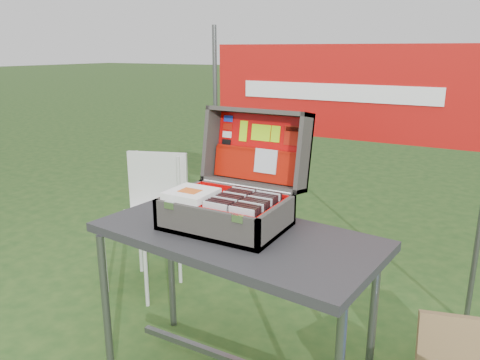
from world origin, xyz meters
The scene contains 85 objects.
table centered at (-0.07, 0.02, 0.39)m, with size 1.24×0.62×0.78m, color #272729, non-canonical shape.
table_top centered at (-0.07, 0.02, 0.76)m, with size 1.24×0.62×0.04m, color #272729.
table_leg_fl centered at (-0.63, -0.23, 0.37)m, with size 0.04×0.04×0.74m, color #59595B.
table_leg_bl centered at (-0.63, 0.27, 0.37)m, with size 0.04×0.04×0.74m, color #59595B.
table_leg_br centered at (0.49, 0.27, 0.37)m, with size 0.04×0.04×0.74m, color #59595B.
suitcase centered at (-0.14, 0.11, 1.02)m, with size 0.52×0.53×0.49m, color #4C4842, non-canonical shape.
suitcase_base_bottom centered at (-0.14, 0.05, 0.79)m, with size 0.52×0.37×0.02m, color #4C4842.
suitcase_base_wall_front centered at (-0.14, -0.12, 0.85)m, with size 0.52×0.02×0.14m, color #4C4842.
suitcase_base_wall_back centered at (-0.14, 0.22, 0.85)m, with size 0.52×0.02×0.14m, color #4C4842.
suitcase_base_wall_left centered at (-0.39, 0.05, 0.85)m, with size 0.02×0.37×0.14m, color #4C4842.
suitcase_base_wall_right centered at (0.11, 0.05, 0.85)m, with size 0.02×0.37×0.14m, color #4C4842.
suitcase_liner_floor centered at (-0.14, 0.05, 0.80)m, with size 0.48×0.33×0.01m, color red.
suitcase_latch_left centered at (-0.31, -0.14, 0.91)m, with size 0.05×0.01×0.03m, color silver.
suitcase_latch_right centered at (0.03, -0.14, 0.91)m, with size 0.05×0.01×0.03m, color silver.
suitcase_hinge centered at (-0.14, 0.23, 0.92)m, with size 0.02×0.02×0.47m, color silver.
suitcase_lid_back centered at (-0.14, 0.39, 1.08)m, with size 0.52×0.37×0.02m, color #4C4842.
suitcase_lid_rim_far centered at (-0.14, 0.37, 1.26)m, with size 0.52×0.02×0.14m, color #4C4842.
suitcase_lid_rim_near centered at (-0.14, 0.31, 0.91)m, with size 0.52×0.02×0.14m, color #4C4842.
suitcase_lid_rim_left centered at (-0.39, 0.34, 1.09)m, with size 0.02×0.37×0.14m, color #4C4842.
suitcase_lid_rim_right centered at (0.11, 0.34, 1.09)m, with size 0.02×0.37×0.14m, color #4C4842.
suitcase_lid_liner centered at (-0.14, 0.38, 1.08)m, with size 0.47×0.33×0.01m, color red.
suitcase_liner_wall_front centered at (-0.14, -0.11, 0.86)m, with size 0.48×0.01×0.12m, color red.
suitcase_liner_wall_back centered at (-0.14, 0.21, 0.86)m, with size 0.48×0.01×0.12m, color red.
suitcase_liner_wall_left centered at (-0.38, 0.05, 0.86)m, with size 0.01×0.33×0.12m, color red.
suitcase_liner_wall_right centered at (0.09, 0.05, 0.86)m, with size 0.01×0.33×0.12m, color red.
suitcase_lid_pocket centered at (-0.14, 0.35, 1.00)m, with size 0.46×0.15×0.03m, color #9F1205.
suitcase_pocket_edge centered at (-0.14, 0.35, 1.07)m, with size 0.45×0.02×0.02m, color #9F1205.
suitcase_pocket_cd centered at (-0.09, 0.33, 1.03)m, with size 0.12×0.12×0.01m, color silver.
lid_sticker_cc_a centered at (-0.33, 0.40, 1.21)m, with size 0.05×0.03×0.00m, color #1933B2.
lid_sticker_cc_b centered at (-0.33, 0.39, 1.17)m, with size 0.05×0.03×0.00m, color #A8160A.
lid_sticker_cc_c centered at (-0.33, 0.38, 1.13)m, with size 0.05×0.03×0.00m, color white.
lid_sticker_cc_d centered at (-0.33, 0.38, 1.09)m, with size 0.05×0.03×0.00m, color black.
lid_card_neon_tall centered at (-0.24, 0.39, 1.15)m, with size 0.04×0.10×0.00m, color #A8EF11.
lid_card_neon_main centered at (-0.14, 0.39, 1.15)m, with size 0.10×0.08×0.00m, color #A8EF11.
lid_card_neon_small centered at (-0.06, 0.39, 1.15)m, with size 0.05×0.08×0.00m, color #A8EF11.
lid_sticker_band centered at (0.03, 0.39, 1.15)m, with size 0.09×0.09×0.00m, color #A8160A.
lid_sticker_band_bar centered at (0.03, 0.39, 1.18)m, with size 0.08×0.02×0.00m, color black.
cd_left_0 centered at (-0.11, -0.09, 0.87)m, with size 0.11×0.01×0.13m, color silver.
cd_left_1 centered at (-0.11, -0.07, 0.87)m, with size 0.11×0.01×0.13m, color black.
cd_left_2 centered at (-0.11, -0.05, 0.87)m, with size 0.11×0.01×0.13m, color black.
cd_left_3 centered at (-0.11, -0.03, 0.87)m, with size 0.11×0.01×0.13m, color black.
cd_left_4 centered at (-0.11, -0.01, 0.87)m, with size 0.11×0.01×0.13m, color silver.
cd_left_5 centered at (-0.11, 0.01, 0.87)m, with size 0.11×0.01×0.13m, color black.
cd_left_6 centered at (-0.11, 0.03, 0.87)m, with size 0.11×0.01×0.13m, color black.
cd_left_7 centered at (-0.11, 0.05, 0.87)m, with size 0.11×0.01×0.13m, color black.
cd_left_8 centered at (-0.11, 0.07, 0.87)m, with size 0.11×0.01×0.13m, color silver.
cd_left_9 centered at (-0.11, 0.09, 0.87)m, with size 0.11×0.01×0.13m, color black.
cd_left_10 centered at (-0.11, 0.11, 0.87)m, with size 0.11×0.01×0.13m, color black.
cd_left_11 centered at (-0.11, 0.13, 0.87)m, with size 0.11×0.01×0.13m, color black.
cd_left_12 centered at (-0.11, 0.15, 0.87)m, with size 0.11×0.01×0.13m, color silver.
cd_left_13 centered at (-0.11, 0.17, 0.87)m, with size 0.11×0.01×0.13m, color black.
cd_right_0 centered at (0.02, -0.09, 0.87)m, with size 0.11×0.01×0.13m, color silver.
cd_right_1 centered at (0.02, -0.07, 0.87)m, with size 0.11×0.01×0.13m, color black.
cd_right_2 centered at (0.02, -0.05, 0.87)m, with size 0.11×0.01×0.13m, color black.
cd_right_3 centered at (0.02, -0.03, 0.87)m, with size 0.11×0.01×0.13m, color black.
cd_right_4 centered at (0.02, -0.01, 0.87)m, with size 0.11×0.01×0.13m, color silver.
cd_right_5 centered at (0.02, 0.01, 0.87)m, with size 0.11×0.01×0.13m, color black.
cd_right_6 centered at (0.02, 0.03, 0.87)m, with size 0.11×0.01×0.13m, color black.
cd_right_7 centered at (0.02, 0.05, 0.87)m, with size 0.11×0.01×0.13m, color black.
cd_right_8 centered at (0.02, 0.07, 0.87)m, with size 0.11×0.01×0.13m, color silver.
cd_right_9 centered at (0.02, 0.09, 0.87)m, with size 0.11×0.01×0.13m, color black.
cd_right_10 centered at (0.02, 0.11, 0.87)m, with size 0.11×0.01×0.13m, color black.
cd_right_11 centered at (0.02, 0.13, 0.87)m, with size 0.11×0.01×0.13m, color black.
cd_right_12 centered at (0.02, 0.15, 0.87)m, with size 0.11×0.01×0.13m, color silver.
cd_right_13 centered at (0.02, 0.17, 0.87)m, with size 0.11×0.01×0.13m, color black.
songbook_0 centered at (-0.28, -0.02, 0.92)m, with size 0.19×0.19×0.01m, color white.
songbook_1 centered at (-0.28, -0.02, 0.92)m, with size 0.19×0.19×0.01m, color white.
songbook_2 centered at (-0.28, -0.02, 0.93)m, with size 0.19×0.19×0.01m, color white.
songbook_3 centered at (-0.28, -0.02, 0.93)m, with size 0.19×0.19×0.01m, color white.
songbook_4 centered at (-0.28, -0.02, 0.94)m, with size 0.19×0.19×0.01m, color white.
songbook_5 centered at (-0.28, -0.02, 0.94)m, with size 0.19×0.19×0.01m, color white.
songbook_graphic centered at (-0.28, -0.03, 0.95)m, with size 0.09×0.07×0.00m, color #D85919.
chair centered at (-1.08, 0.53, 0.45)m, with size 0.41×0.45×0.89m, color silver, non-canonical shape.
chair_seat centered at (-1.08, 0.53, 0.46)m, with size 0.41×0.41×0.03m, color silver.
chair_backrest centered at (-1.08, 0.73, 0.68)m, with size 0.41×0.03×0.43m, color silver.
chair_leg_fl centered at (-1.25, 0.36, 0.23)m, with size 0.02×0.02×0.46m, color silver.
chair_leg_fr centered at (-0.90, 0.36, 0.23)m, with size 0.02×0.02×0.46m, color silver.
chair_leg_bl centered at (-1.25, 0.70, 0.23)m, with size 0.02×0.02×0.46m, color silver.
chair_leg_br centered at (-0.90, 0.70, 0.23)m, with size 0.02×0.02×0.46m, color silver.
chair_upright_left centered at (-1.25, 0.73, 0.67)m, with size 0.02×0.02×0.43m, color silver.
chair_upright_right centered at (-0.90, 0.73, 0.67)m, with size 0.02×0.02×0.43m, color silver.
cardboard_box centered at (0.84, 0.47, 0.19)m, with size 0.36×0.06×0.37m, color #927049.
banner_post_left centered at (-0.85, 1.10, 0.85)m, with size 0.03×0.03×1.70m, color #59595B.
banner centered at (0.00, 1.09, 1.30)m, with size 1.60×0.01×0.55m, color #A70F0D.
banner_text centered at (0.00, 1.08, 1.30)m, with size 1.20×0.00×0.10m, color white.
Camera 1 is at (0.87, -1.63, 1.55)m, focal length 35.00 mm.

